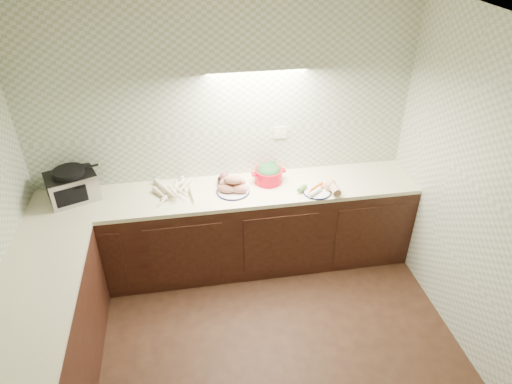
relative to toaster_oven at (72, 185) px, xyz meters
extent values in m
cube|color=white|center=(1.40, -1.61, 1.54)|extent=(3.60, 3.60, 0.05)
cube|color=#94A683|center=(1.40, 0.16, 0.26)|extent=(3.60, 0.05, 2.60)
cube|color=beige|center=(1.95, 0.18, 0.28)|extent=(0.13, 0.01, 0.12)
cube|color=black|center=(1.40, -0.11, -0.61)|extent=(3.60, 0.60, 0.86)
cube|color=#FDFDC5|center=(1.40, -0.11, -0.16)|extent=(3.60, 0.60, 0.04)
cube|color=black|center=(0.00, 0.01, -0.01)|extent=(0.50, 0.44, 0.25)
cube|color=#A7A6AB|center=(0.06, -0.15, -0.01)|extent=(0.39, 0.16, 0.25)
cube|color=black|center=(0.06, -0.15, -0.01)|extent=(0.25, 0.10, 0.17)
cylinder|color=black|center=(0.00, 0.01, 0.13)|extent=(0.35, 0.35, 0.05)
cone|color=beige|center=(0.81, 0.03, -0.11)|extent=(0.19, 0.24, 0.05)
cone|color=beige|center=(0.78, 0.04, -0.11)|extent=(0.15, 0.27, 0.05)
cone|color=beige|center=(0.97, -0.06, -0.11)|extent=(0.08, 0.21, 0.05)
cone|color=beige|center=(0.85, -0.04, -0.11)|extent=(0.10, 0.26, 0.06)
cone|color=beige|center=(0.81, -0.04, -0.11)|extent=(0.11, 0.26, 0.06)
cone|color=beige|center=(0.89, -0.12, -0.11)|extent=(0.18, 0.22, 0.05)
cone|color=beige|center=(0.76, -0.04, -0.12)|extent=(0.14, 0.24, 0.04)
cone|color=beige|center=(0.85, -0.18, -0.12)|extent=(0.17, 0.26, 0.04)
cone|color=beige|center=(0.84, 0.01, -0.09)|extent=(0.09, 0.27, 0.05)
cone|color=beige|center=(1.04, -0.12, -0.09)|extent=(0.06, 0.21, 0.06)
cone|color=beige|center=(0.90, -0.11, -0.09)|extent=(0.19, 0.24, 0.05)
cone|color=beige|center=(0.96, -0.17, -0.09)|extent=(0.07, 0.22, 0.06)
cylinder|color=#0F1239|center=(1.44, -0.14, -0.13)|extent=(0.31, 0.31, 0.01)
cylinder|color=white|center=(1.44, -0.14, -0.13)|extent=(0.30, 0.30, 0.02)
ellipsoid|color=#AB6F5A|center=(1.37, -0.15, -0.08)|extent=(0.18, 0.11, 0.08)
ellipsoid|color=#AB6F5A|center=(1.49, -0.18, -0.08)|extent=(0.18, 0.11, 0.08)
ellipsoid|color=#AB6F5A|center=(1.45, -0.09, -0.08)|extent=(0.18, 0.11, 0.08)
ellipsoid|color=#AB6F5A|center=(1.40, -0.10, -0.04)|extent=(0.18, 0.11, 0.08)
ellipsoid|color=#AB6F5A|center=(1.49, -0.10, -0.04)|extent=(0.18, 0.11, 0.08)
ellipsoid|color=#AB6F5A|center=(1.44, -0.15, 0.00)|extent=(0.18, 0.11, 0.08)
cylinder|color=black|center=(1.39, 0.01, -0.11)|extent=(0.17, 0.17, 0.06)
sphere|color=maroon|center=(1.38, 0.01, -0.05)|extent=(0.09, 0.09, 0.09)
sphere|color=beige|center=(1.43, 0.02, -0.07)|extent=(0.05, 0.05, 0.05)
cylinder|color=red|center=(1.80, -0.01, -0.07)|extent=(0.30, 0.30, 0.13)
cube|color=red|center=(1.65, -0.03, -0.03)|extent=(0.04, 0.06, 0.02)
cube|color=red|center=(1.95, 0.00, -0.03)|extent=(0.04, 0.06, 0.02)
ellipsoid|color=#276128|center=(1.80, -0.01, -0.02)|extent=(0.24, 0.24, 0.13)
cylinder|color=#0F1239|center=(2.21, -0.28, -0.13)|extent=(0.26, 0.26, 0.01)
cylinder|color=white|center=(2.21, -0.28, -0.13)|extent=(0.25, 0.25, 0.02)
cone|color=orange|center=(2.20, -0.26, -0.11)|extent=(0.15, 0.08, 0.03)
cone|color=orange|center=(2.18, -0.25, -0.11)|extent=(0.13, 0.12, 0.03)
cone|color=orange|center=(2.17, -0.25, -0.11)|extent=(0.14, 0.11, 0.03)
cone|color=orange|center=(2.18, -0.25, -0.09)|extent=(0.15, 0.09, 0.03)
cone|color=orange|center=(2.18, -0.24, -0.09)|extent=(0.13, 0.12, 0.03)
cone|color=orange|center=(2.21, -0.26, -0.09)|extent=(0.12, 0.13, 0.03)
cylinder|color=white|center=(2.18, -0.33, -0.10)|extent=(0.16, 0.14, 0.04)
cylinder|color=#3E6F2E|center=(2.08, -0.24, -0.10)|extent=(0.11, 0.10, 0.04)
camera|label=1|loc=(1.05, -3.71, 2.17)|focal=32.00mm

